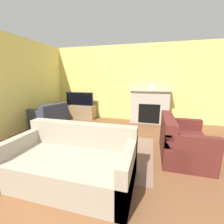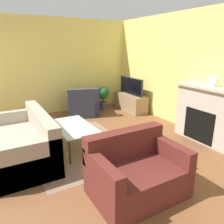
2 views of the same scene
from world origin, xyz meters
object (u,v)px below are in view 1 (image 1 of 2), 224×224
tv (80,99)px  potted_plant (57,110)px  coffee_table (96,133)px  mantel_clock (152,86)px  couch_loveseat (182,143)px  armchair_by_window (49,120)px  couch_sectional (72,163)px

tv → potted_plant: bearing=-127.4°
coffee_table → mantel_clock: 2.87m
coffee_table → potted_plant: 2.74m
couch_loveseat → armchair_by_window: size_ratio=1.15×
coffee_table → potted_plant: bearing=140.7°
tv → couch_sectional: bearing=-65.1°
mantel_clock → armchair_by_window: bearing=-152.4°
potted_plant → armchair_by_window: bearing=-72.8°
mantel_clock → couch_loveseat: bearing=-74.3°
tv → potted_plant: 0.93m
couch_loveseat → coffee_table: (-1.73, -0.23, 0.12)m
couch_loveseat → armchair_by_window: (-3.61, 0.73, 0.00)m
armchair_by_window → coffee_table: 2.12m
couch_loveseat → potted_plant: (-3.85, 1.50, 0.15)m
couch_sectional → mantel_clock: mantel_clock is taller
coffee_table → mantel_clock: (1.08, 2.52, 0.87)m
couch_sectional → couch_loveseat: same height
couch_loveseat → coffee_table: bearing=97.6°
tv → couch_loveseat: size_ratio=0.91×
couch_loveseat → armchair_by_window: 3.68m
couch_loveseat → coffee_table: couch_loveseat is taller
mantel_clock → coffee_table: bearing=-113.3°
couch_sectional → armchair_by_window: bearing=134.3°
couch_sectional → armchair_by_window: size_ratio=1.81×
potted_plant → mantel_clock: (3.21, 0.78, 0.84)m
tv → armchair_by_window: size_ratio=1.05×
couch_sectional → coffee_table: couch_sectional is taller
tv → coffee_table: tv is taller
coffee_table → couch_loveseat: bearing=7.6°
couch_sectional → potted_plant: size_ratio=2.61×
armchair_by_window → mantel_clock: (2.97, 1.55, 0.98)m
couch_sectional → coffee_table: size_ratio=1.58×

